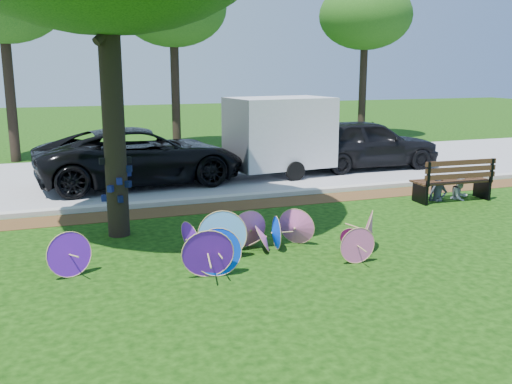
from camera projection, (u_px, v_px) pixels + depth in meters
ground at (268, 268)px, 9.86m from camera, size 90.00×90.00×0.00m
mulch_strip at (203, 209)px, 14.00m from camera, size 90.00×1.00×0.01m
curb at (196, 200)px, 14.63m from camera, size 90.00×0.30×0.12m
street at (165, 174)px, 18.46m from camera, size 90.00×8.00×0.01m
parasol_pile at (248, 239)px, 10.20m from camera, size 6.15×1.86×0.91m
black_van at (141, 156)px, 16.74m from camera, size 6.23×3.21×1.68m
dark_pickup at (365, 144)px, 19.44m from camera, size 5.05×2.11×1.71m
cargo_trailer at (280, 132)px, 18.04m from camera, size 3.31×2.30×2.78m
park_bench at (451, 180)px, 14.80m from camera, size 2.14×0.90×1.10m
person_left at (439, 176)px, 14.70m from camera, size 0.56×0.47×1.33m
person_right at (461, 176)px, 14.95m from camera, size 0.69×0.59×1.22m
bg_trees at (199, 8)px, 23.36m from camera, size 20.10×6.54×7.40m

